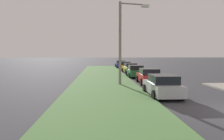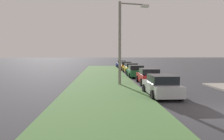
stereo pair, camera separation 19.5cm
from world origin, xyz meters
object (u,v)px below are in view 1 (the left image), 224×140
at_px(parked_car_silver, 162,86).
at_px(parked_car_green, 135,71).
at_px(parked_car_red, 149,76).
at_px(parked_car_yellow, 130,68).
at_px(parked_car_orange, 125,66).
at_px(streetlight, 124,37).
at_px(parked_car_blue, 120,64).

bearing_deg(parked_car_silver, parked_car_green, -1.33).
xyz_separation_m(parked_car_red, parked_car_yellow, (11.98, 0.13, 0.00)).
relative_size(parked_car_orange, streetlight, 0.58).
bearing_deg(streetlight, parked_car_silver, -159.13).
distance_m(parked_car_green, parked_car_yellow, 5.89).
distance_m(parked_car_yellow, parked_car_blue, 12.83).
height_order(parked_car_yellow, parked_car_orange, same).
relative_size(parked_car_silver, parked_car_blue, 0.99).
bearing_deg(parked_car_blue, parked_car_orange, -179.54).
height_order(parked_car_silver, parked_car_blue, same).
bearing_deg(parked_car_blue, parked_car_yellow, 179.76).
bearing_deg(parked_car_orange, streetlight, 172.56).
height_order(parked_car_blue, streetlight, streetlight).
bearing_deg(parked_car_red, streetlight, 112.43).
distance_m(parked_car_green, parked_car_blue, 18.71).
bearing_deg(parked_car_blue, parked_car_green, 178.83).
xyz_separation_m(parked_car_silver, parked_car_red, (6.35, -0.48, 0.00)).
bearing_deg(streetlight, parked_car_green, -17.46).
height_order(parked_car_orange, streetlight, streetlight).
height_order(parked_car_silver, parked_car_yellow, same).
relative_size(parked_car_silver, parked_car_orange, 1.00).
distance_m(parked_car_red, parked_car_orange, 18.26).
xyz_separation_m(parked_car_green, parked_car_orange, (12.16, -0.14, 0.00)).
height_order(parked_car_red, streetlight, streetlight).
bearing_deg(parked_car_yellow, parked_car_red, 177.82).
height_order(parked_car_silver, streetlight, streetlight).
xyz_separation_m(parked_car_yellow, parked_car_blue, (12.82, 0.26, 0.00)).
distance_m(parked_car_red, parked_car_yellow, 11.98).
relative_size(parked_car_green, parked_car_orange, 1.00).
bearing_deg(parked_car_red, parked_car_green, 4.35).
distance_m(parked_car_silver, parked_car_blue, 31.15).
relative_size(parked_car_silver, parked_car_yellow, 0.98).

